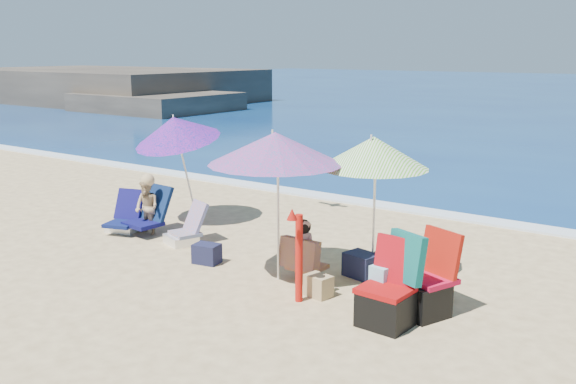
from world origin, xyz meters
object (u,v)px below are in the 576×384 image
Objects in this scene: umbrella_turquoise at (275,148)px; umbrella_striped at (374,153)px; camp_chair_left at (387,300)px; chair_rainbow at (186,233)px; umbrella_blue at (176,129)px; furled_umbrella at (298,250)px; person_center at (304,251)px; camp_chair_right at (420,284)px; person_left at (148,207)px; chair_navy at (125,220)px.

umbrella_turquoise is 1.30m from umbrella_striped.
chair_rainbow is at bearing 166.66° from camp_chair_left.
umbrella_blue is 4.38m from furled_umbrella.
umbrella_striped is 1.73m from furled_umbrella.
umbrella_striped reaches higher than person_center.
umbrella_blue is 1.98× the size of camp_chair_right.
camp_chair_left is (1.19, 0.03, -0.38)m from furled_umbrella.
person_left is at bearing 168.72° from camp_chair_left.
camp_chair_right is (5.59, -0.41, 0.19)m from chair_navy.
camp_chair_left reaches higher than chair_navy.
umbrella_turquoise reaches higher than chair_rainbow.
person_left is at bearing 170.23° from umbrella_turquoise.
camp_chair_left is 5.04m from person_left.
umbrella_turquoise reaches higher than camp_chair_left.
person_left is at bearing -175.28° from umbrella_striped.
chair_navy is (-0.37, -0.92, -1.50)m from umbrella_blue.
person_center is (3.47, -1.14, -1.28)m from umbrella_blue.
camp_chair_left is at bearing -55.08° from umbrella_striped.
person_left reaches higher than chair_navy.
furled_umbrella is 0.82m from person_center.
camp_chair_right is at bearing 69.16° from camp_chair_left.
camp_chair_right reaches higher than person_left.
umbrella_blue reaches higher than camp_chair_right.
chair_rainbow is at bearing -40.25° from umbrella_blue.
furled_umbrella is 3.89m from person_left.
umbrella_turquoise reaches higher than camp_chair_right.
camp_chair_right reaches higher than chair_navy.
umbrella_blue is at bearing 154.62° from furled_umbrella.
chair_rainbow is 4.17m from camp_chair_left.
chair_navy is at bearing -174.41° from umbrella_striped.
camp_chair_right is at bearing 20.13° from furled_umbrella.
camp_chair_right is (5.23, -1.32, -1.31)m from umbrella_blue.
furled_umbrella is at bearing -159.87° from camp_chair_right.
furled_umbrella reaches higher than camp_chair_right.
furled_umbrella reaches higher than camp_chair_left.
person_left is (-4.02, -0.33, -1.24)m from umbrella_striped.
person_center is at bearing -5.63° from person_left.
umbrella_striped is 3.51m from chair_rainbow.
camp_chair_left is at bearing -11.28° from person_left.
furled_umbrella is 1.65× the size of chair_rainbow.
umbrella_striped is 1.61× the size of furled_umbrella.
umbrella_turquoise reaches higher than person_left.
chair_navy is at bearing -111.80° from umbrella_blue.
umbrella_striped reaches higher than person_left.
person_left is (-5.12, 0.51, 0.09)m from camp_chair_right.
chair_navy is 0.82× the size of camp_chair_left.
furled_umbrella reaches higher than person_center.
furled_umbrella is at bearing -25.38° from umbrella_blue.
umbrella_turquoise is 3.43m from umbrella_blue.
person_left is at bearing 174.28° from camp_chair_right.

